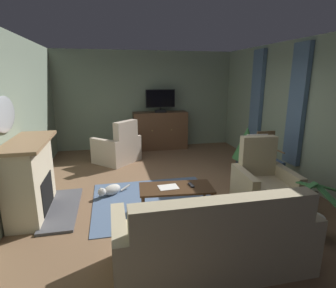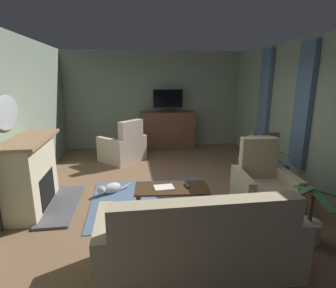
% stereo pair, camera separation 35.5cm
% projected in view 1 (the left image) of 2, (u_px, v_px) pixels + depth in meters
% --- Properties ---
extents(ground_plane, '(5.76, 7.43, 0.04)m').
position_uv_depth(ground_plane, '(173.00, 193.00, 5.05)').
color(ground_plane, brown).
extents(wall_back, '(5.76, 0.10, 2.81)m').
position_uv_depth(wall_back, '(146.00, 100.00, 7.98)').
color(wall_back, gray).
rests_on(wall_back, ground_plane).
extents(wall_left, '(0.10, 7.43, 2.81)m').
position_uv_depth(wall_left, '(7.00, 123.00, 4.15)').
color(wall_left, gray).
rests_on(wall_left, ground_plane).
extents(wall_right_with_window, '(0.10, 7.43, 2.81)m').
position_uv_depth(wall_right_with_window, '(304.00, 113.00, 5.24)').
color(wall_right_with_window, gray).
rests_on(wall_right_with_window, ground_plane).
extents(curtain_panel_near, '(0.10, 0.44, 2.36)m').
position_uv_depth(curtain_panel_near, '(297.00, 106.00, 5.28)').
color(curtain_panel_near, slate).
extents(curtain_panel_far, '(0.10, 0.44, 2.36)m').
position_uv_depth(curtain_panel_far, '(257.00, 99.00, 6.70)').
color(curtain_panel_far, slate).
extents(rug_central, '(2.08, 1.88, 0.01)m').
position_uv_depth(rug_central, '(155.00, 201.00, 4.68)').
color(rug_central, slate).
rests_on(rug_central, ground_plane).
extents(fireplace, '(0.92, 1.47, 1.18)m').
position_uv_depth(fireplace, '(32.00, 179.00, 4.16)').
color(fireplace, '#4C4C51').
rests_on(fireplace, ground_plane).
extents(wall_mirror_oval, '(0.06, 0.86, 0.52)m').
position_uv_depth(wall_mirror_oval, '(4.00, 114.00, 3.86)').
color(wall_mirror_oval, '#B2B7BF').
extents(tv_cabinet, '(1.56, 0.50, 1.09)m').
position_uv_depth(tv_cabinet, '(160.00, 131.00, 7.94)').
color(tv_cabinet, '#402A1C').
rests_on(tv_cabinet, ground_plane).
extents(television, '(0.84, 0.20, 0.64)m').
position_uv_depth(television, '(160.00, 100.00, 7.67)').
color(television, black).
rests_on(television, tv_cabinet).
extents(coffee_table, '(1.18, 0.63, 0.43)m').
position_uv_depth(coffee_table, '(176.00, 190.00, 4.20)').
color(coffee_table, '#422B19').
rests_on(coffee_table, ground_plane).
extents(tv_remote, '(0.06, 0.17, 0.02)m').
position_uv_depth(tv_remote, '(191.00, 185.00, 4.24)').
color(tv_remote, black).
rests_on(tv_remote, coffee_table).
extents(folded_newspaper, '(0.31, 0.24, 0.01)m').
position_uv_depth(folded_newspaper, '(168.00, 187.00, 4.18)').
color(folded_newspaper, silver).
rests_on(folded_newspaper, coffee_table).
extents(sofa_floral, '(2.17, 0.86, 0.99)m').
position_uv_depth(sofa_floral, '(213.00, 243.00, 2.96)').
color(sofa_floral, tan).
rests_on(sofa_floral, ground_plane).
extents(armchair_by_fireplace, '(1.26, 1.26, 1.06)m').
position_uv_depth(armchair_by_fireplace, '(118.00, 149.00, 6.75)').
color(armchair_by_fireplace, '#C6B29E').
rests_on(armchair_by_fireplace, ground_plane).
extents(armchair_in_far_corner, '(0.94, 0.95, 1.12)m').
position_uv_depth(armchair_in_far_corner, '(263.00, 184.00, 4.56)').
color(armchair_in_far_corner, tan).
rests_on(armchair_in_far_corner, ground_plane).
extents(side_chair_far_end, '(0.44, 0.44, 1.04)m').
position_uv_depth(side_chair_far_end, '(268.00, 157.00, 5.37)').
color(side_chair_far_end, '#42567A').
rests_on(side_chair_far_end, ground_plane).
extents(potted_plant_tall_palm_by_window, '(0.61, 0.61, 0.98)m').
position_uv_depth(potted_plant_tall_palm_by_window, '(246.00, 146.00, 6.24)').
color(potted_plant_tall_palm_by_window, '#3D4C5B').
rests_on(potted_plant_tall_palm_by_window, ground_plane).
extents(potted_plant_on_hearth_side, '(0.84, 0.74, 0.76)m').
position_uv_depth(potted_plant_on_hearth_side, '(312.00, 221.00, 3.67)').
color(potted_plant_on_hearth_side, beige).
rests_on(potted_plant_on_hearth_side, ground_plane).
extents(cat, '(0.59, 0.41, 0.21)m').
position_uv_depth(cat, '(110.00, 190.00, 4.89)').
color(cat, beige).
rests_on(cat, ground_plane).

